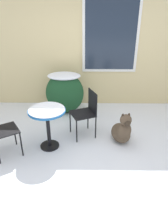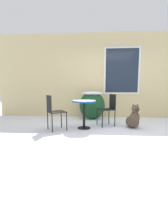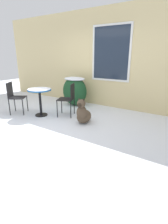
{
  "view_description": "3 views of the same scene",
  "coord_description": "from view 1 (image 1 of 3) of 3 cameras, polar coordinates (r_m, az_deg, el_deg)",
  "views": [
    {
      "loc": [
        0.05,
        -2.95,
        2.39
      ],
      "look_at": [
        0.0,
        0.6,
        0.55
      ],
      "focal_mm": 35.0,
      "sensor_mm": 36.0,
      "label": 1
    },
    {
      "loc": [
        -0.24,
        -4.27,
        1.11
      ],
      "look_at": [
        -0.62,
        0.29,
        0.45
      ],
      "focal_mm": 28.0,
      "sensor_mm": 36.0,
      "label": 2
    },
    {
      "loc": [
        2.97,
        -2.94,
        1.63
      ],
      "look_at": [
        0.69,
        0.51,
        0.28
      ],
      "focal_mm": 28.0,
      "sensor_mm": 36.0,
      "label": 3
    }
  ],
  "objects": [
    {
      "name": "ground_plane",
      "position": [
        3.8,
        -0.12,
        -11.61
      ],
      "size": [
        16.0,
        16.0,
        0.0
      ],
      "primitive_type": "plane",
      "color": "white"
    },
    {
      "name": "shrub_left",
      "position": [
        5.02,
        -5.06,
        5.27
      ],
      "size": [
        0.87,
        0.61,
        0.95
      ],
      "color": "#194223",
      "rests_on": "ground_plane"
    },
    {
      "name": "patio_chair_near_table",
      "position": [
        4.11,
        0.58,
        0.22
      ],
      "size": [
        0.54,
        0.54,
        0.9
      ],
      "rotation": [
        0.0,
        0.0,
        -1.18
      ],
      "color": "black",
      "rests_on": "ground_plane"
    },
    {
      "name": "house_wall",
      "position": [
        5.22,
        0.66,
        17.66
      ],
      "size": [
        8.0,
        0.1,
        2.99
      ],
      "color": "#D1BC84",
      "rests_on": "ground_plane"
    },
    {
      "name": "patio_table",
      "position": [
        3.77,
        -9.55,
        -1.42
      ],
      "size": [
        0.64,
        0.64,
        0.76
      ],
      "color": "black",
      "rests_on": "ground_plane"
    },
    {
      "name": "dog",
      "position": [
        4.08,
        9.9,
        -4.9
      ],
      "size": [
        0.43,
        0.71,
        0.66
      ],
      "rotation": [
        0.0,
        0.0,
        0.2
      ],
      "color": "#4C3D2D",
      "rests_on": "ground_plane"
    }
  ]
}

